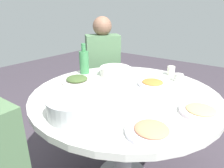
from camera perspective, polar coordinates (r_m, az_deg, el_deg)
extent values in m
cylinder|color=#99999E|center=(1.49, 3.35, -15.47)|extent=(0.14, 0.14, 0.67)
cylinder|color=silver|center=(1.32, 3.67, -2.92)|extent=(1.21, 1.21, 0.04)
cylinder|color=#B2B5BA|center=(1.02, -10.97, -6.49)|extent=(0.27, 0.27, 0.10)
ellipsoid|color=white|center=(1.02, -10.99, -6.25)|extent=(0.22, 0.22, 0.11)
cube|color=white|center=(0.95, -8.18, -5.01)|extent=(0.15, 0.06, 0.01)
cylinder|color=silver|center=(1.63, 0.88, 3.82)|extent=(0.24, 0.24, 0.07)
cylinder|color=#341B0E|center=(1.63, 0.87, 3.61)|extent=(0.22, 0.22, 0.05)
cylinder|color=silver|center=(1.62, 0.88, 4.63)|extent=(0.22, 0.17, 0.01)
cylinder|color=silver|center=(1.48, -10.06, 0.70)|extent=(0.23, 0.23, 0.02)
ellipsoid|color=#3C5229|center=(1.47, -10.12, 1.50)|extent=(0.16, 0.16, 0.04)
cylinder|color=silver|center=(1.44, 11.61, 0.03)|extent=(0.21, 0.21, 0.02)
ellipsoid|color=#B06E2E|center=(1.43, 11.65, 0.57)|extent=(0.15, 0.15, 0.03)
cylinder|color=silver|center=(1.14, 24.23, -7.31)|extent=(0.22, 0.22, 0.02)
ellipsoid|color=tan|center=(1.13, 24.33, -6.71)|extent=(0.15, 0.15, 0.03)
cylinder|color=silver|center=(0.90, 11.36, -13.42)|extent=(0.23, 0.23, 0.02)
ellipsoid|color=tan|center=(0.89, 11.44, -12.55)|extent=(0.15, 0.15, 0.03)
cylinder|color=#387B47|center=(1.67, -8.05, 6.19)|extent=(0.08, 0.08, 0.19)
cylinder|color=#387B47|center=(1.64, -8.28, 10.46)|extent=(0.04, 0.04, 0.07)
cylinder|color=silver|center=(1.70, 16.70, 3.72)|extent=(0.06, 0.06, 0.07)
cylinder|color=silver|center=(1.56, 18.66, 1.77)|extent=(0.07, 0.07, 0.06)
cylinder|color=brown|center=(2.29, -2.45, -6.13)|extent=(0.38, 0.38, 0.43)
cube|color=#2D333D|center=(2.18, -2.56, 0.29)|extent=(0.46, 0.47, 0.12)
cube|color=#4E724D|center=(2.09, -2.69, 7.75)|extent=(0.39, 0.37, 0.46)
sphere|color=brown|center=(2.05, -2.84, 16.39)|extent=(0.19, 0.19, 0.19)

